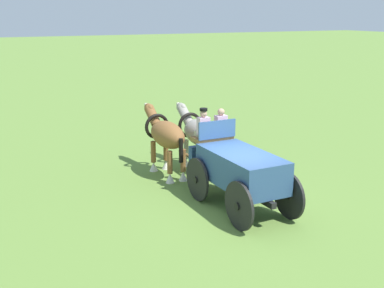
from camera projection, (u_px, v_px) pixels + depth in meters
ground_plane at (240, 208)px, 14.13m from camera, size 220.00×220.00×0.00m
show_wagon at (238, 168)px, 13.97m from camera, size 5.89×1.79×2.70m
draft_horse_near at (166, 136)px, 16.75m from camera, size 3.09×0.92×2.29m
draft_horse_off at (199, 133)px, 17.33m from camera, size 3.01×0.95×2.21m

